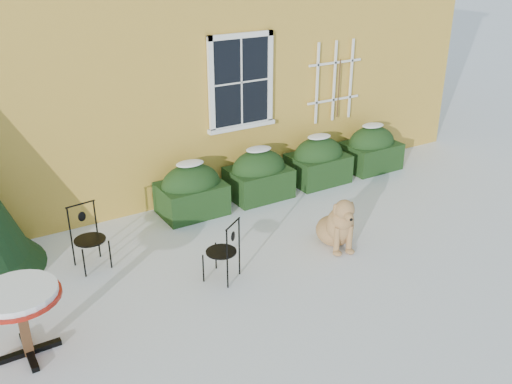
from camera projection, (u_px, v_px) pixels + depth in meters
ground at (295, 279)px, 7.68m from camera, size 80.00×80.00×0.00m
hedge_row at (289, 168)px, 10.28m from camera, size 4.95×0.80×0.91m
bistro_table at (19, 301)px, 6.01m from camera, size 0.90×0.90×0.83m
patio_chair_near at (224, 250)px, 7.51m from camera, size 0.53×0.53×0.86m
patio_chair_far at (88, 237)px, 7.81m from camera, size 0.45×0.44×0.90m
dog at (338, 226)px, 8.35m from camera, size 0.68×0.91×0.86m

